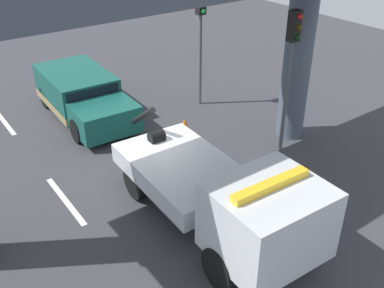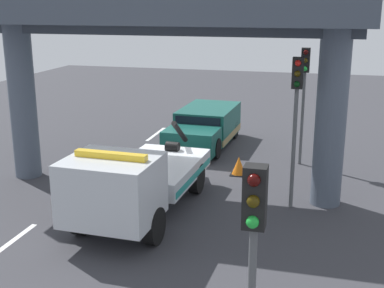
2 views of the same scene
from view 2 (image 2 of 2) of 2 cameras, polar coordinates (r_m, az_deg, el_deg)
ground_plane at (r=18.39m, az=-2.03°, el=-4.08°), size 60.00×40.00×0.10m
lane_stripe_west at (r=24.64m, az=-4.01°, el=1.11°), size 2.60×0.16×0.01m
lane_stripe_mid at (r=19.30m, az=-9.75°, el=-3.18°), size 2.60×0.16×0.01m
lane_stripe_east at (r=14.48m, az=-19.72°, el=-10.43°), size 2.60×0.16×0.01m
tow_truck_white at (r=14.66m, az=-6.41°, el=-4.16°), size 7.29×2.61×2.46m
towed_van_green at (r=22.57m, az=1.46°, el=1.83°), size 5.27×2.37×1.58m
overpass_structure at (r=16.47m, az=-3.17°, el=12.90°), size 3.60×12.47×6.42m
traffic_light_near at (r=19.78m, az=12.33°, el=6.84°), size 0.39×0.32×4.47m
traffic_light_far at (r=15.33m, az=11.47°, el=4.73°), size 0.39×0.32×4.58m
traffic_light_mid at (r=7.34m, az=6.79°, el=-10.43°), size 0.39×0.32×3.98m
traffic_cone_orange at (r=18.83m, az=5.20°, el=-2.46°), size 0.57×0.57×0.68m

